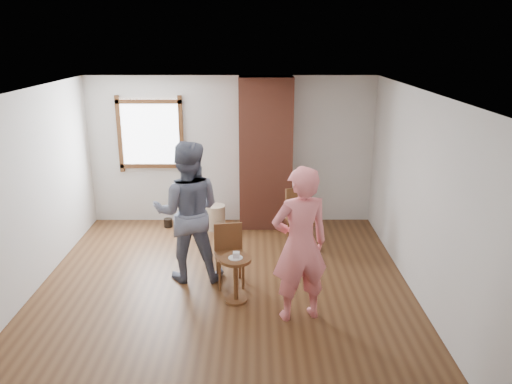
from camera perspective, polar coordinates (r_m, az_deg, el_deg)
ground at (r=6.70m, az=-3.74°, el=-11.52°), size 5.50×5.50×0.00m
room_shell at (r=6.63m, az=-4.22°, el=4.93°), size 5.04×5.52×2.62m
brick_chimney at (r=8.57m, az=1.11°, el=4.38°), size 0.90×0.50×2.60m
stoneware_crock at (r=8.72m, az=-4.65°, el=-2.90°), size 0.44×0.44×0.43m
dark_pot at (r=8.97m, az=-10.01°, el=-3.48°), size 0.20×0.20×0.15m
dining_chair_left at (r=6.78m, az=-3.08°, el=-6.75°), size 0.44×0.44×0.82m
dining_chair_right at (r=7.91m, az=5.21°, el=-2.64°), size 0.56×0.56×0.95m
side_table at (r=6.34m, az=-2.34°, el=-9.16°), size 0.40×0.40×0.60m
cake_plate at (r=6.25m, az=-2.36°, el=-7.51°), size 0.18×0.18×0.01m
cake_slice at (r=6.24m, az=-2.27°, el=-7.23°), size 0.08×0.07×0.06m
man at (r=6.79m, az=-7.80°, el=-2.25°), size 0.97×0.77×1.94m
person_pink at (r=5.80m, az=5.05°, el=-6.02°), size 0.78×0.61×1.88m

